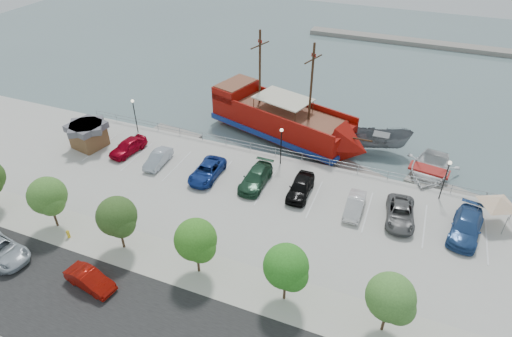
% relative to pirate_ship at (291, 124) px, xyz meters
% --- Properties ---
extents(ground, '(160.00, 160.00, 0.00)m').
position_rel_pirate_ship_xyz_m(ground, '(1.00, -13.19, -2.16)').
color(ground, slate).
extents(sidewalk, '(100.00, 4.00, 0.05)m').
position_rel_pirate_ship_xyz_m(sidewalk, '(1.00, -23.19, -1.14)').
color(sidewalk, beige).
rests_on(sidewalk, land_slab).
extents(seawall_railing, '(50.00, 0.06, 1.00)m').
position_rel_pirate_ship_xyz_m(seawall_railing, '(1.00, -5.39, -0.63)').
color(seawall_railing, gray).
rests_on(seawall_railing, land_slab).
extents(far_shore, '(40.00, 3.00, 0.80)m').
position_rel_pirate_ship_xyz_m(far_shore, '(11.00, 41.81, -1.76)').
color(far_shore, gray).
rests_on(far_shore, ground).
extents(pirate_ship, '(20.82, 11.03, 12.89)m').
position_rel_pirate_ship_xyz_m(pirate_ship, '(0.00, 0.00, 0.00)').
color(pirate_ship, '#870B05').
rests_on(pirate_ship, ground).
extents(patrol_boat, '(7.22, 3.99, 2.64)m').
position_rel_pirate_ship_xyz_m(patrol_boat, '(10.27, 1.34, -0.84)').
color(patrol_boat, slate).
rests_on(patrol_boat, ground).
extents(speedboat, '(6.75, 8.64, 1.63)m').
position_rel_pirate_ship_xyz_m(speedboat, '(15.84, -2.20, -1.34)').
color(speedboat, silver).
rests_on(speedboat, ground).
extents(dock_west, '(6.54, 2.49, 0.36)m').
position_rel_pirate_ship_xyz_m(dock_west, '(-13.38, -3.99, -1.98)').
color(dock_west, gray).
rests_on(dock_west, ground).
extents(dock_mid, '(6.88, 4.37, 0.38)m').
position_rel_pirate_ship_xyz_m(dock_mid, '(9.15, -3.99, -1.97)').
color(dock_mid, gray).
rests_on(dock_mid, ground).
extents(dock_east, '(7.94, 4.35, 0.44)m').
position_rel_pirate_ship_xyz_m(dock_east, '(17.55, -3.99, -1.94)').
color(dock_east, gray).
rests_on(dock_east, ground).
extents(shed, '(4.06, 4.06, 2.84)m').
position_rel_pirate_ship_xyz_m(shed, '(-20.16, -11.29, 0.36)').
color(shed, brown).
rests_on(shed, land_slab).
extents(canopy_tent, '(4.78, 4.78, 3.14)m').
position_rel_pirate_ship_xyz_m(canopy_tent, '(21.46, -8.43, 1.57)').
color(canopy_tent, slate).
rests_on(canopy_tent, land_slab).
extents(street_sedan, '(4.37, 2.11, 1.38)m').
position_rel_pirate_ship_xyz_m(street_sedan, '(-6.82, -27.48, -0.47)').
color(street_sedan, '#880C05').
rests_on(street_sedan, street).
extents(fire_hydrant, '(0.28, 0.28, 0.80)m').
position_rel_pirate_ship_xyz_m(fire_hydrant, '(-12.02, -23.99, -0.72)').
color(fire_hydrant, gold).
rests_on(fire_hydrant, sidewalk).
extents(lamp_post_left, '(0.36, 0.36, 4.28)m').
position_rel_pirate_ship_xyz_m(lamp_post_left, '(-17.00, -6.69, 1.78)').
color(lamp_post_left, black).
rests_on(lamp_post_left, land_slab).
extents(lamp_post_mid, '(0.36, 0.36, 4.28)m').
position_rel_pirate_ship_xyz_m(lamp_post_mid, '(1.00, -6.69, 1.78)').
color(lamp_post_mid, black).
rests_on(lamp_post_mid, land_slab).
extents(lamp_post_right, '(0.36, 0.36, 4.28)m').
position_rel_pirate_ship_xyz_m(lamp_post_right, '(17.00, -6.69, 1.78)').
color(lamp_post_right, black).
rests_on(lamp_post_right, land_slab).
extents(tree_b, '(3.30, 3.20, 5.00)m').
position_rel_pirate_ship_xyz_m(tree_b, '(-13.85, -23.26, 2.14)').
color(tree_b, '#473321').
rests_on(tree_b, sidewalk).
extents(tree_c, '(3.30, 3.20, 5.00)m').
position_rel_pirate_ship_xyz_m(tree_c, '(-6.85, -23.26, 2.14)').
color(tree_c, '#473321').
rests_on(tree_c, sidewalk).
extents(tree_d, '(3.30, 3.20, 5.00)m').
position_rel_pirate_ship_xyz_m(tree_d, '(0.15, -23.26, 2.14)').
color(tree_d, '#473321').
rests_on(tree_d, sidewalk).
extents(tree_e, '(3.30, 3.20, 5.00)m').
position_rel_pirate_ship_xyz_m(tree_e, '(7.15, -23.26, 2.14)').
color(tree_e, '#473321').
rests_on(tree_e, sidewalk).
extents(tree_f, '(3.30, 3.20, 5.00)m').
position_rel_pirate_ship_xyz_m(tree_f, '(14.15, -23.26, 2.14)').
color(tree_f, '#473321').
rests_on(tree_f, sidewalk).
extents(parked_car_a, '(2.63, 4.86, 1.57)m').
position_rel_pirate_ship_xyz_m(parked_car_a, '(-15.33, -10.82, -0.37)').
color(parked_car_a, '#9B0116').
rests_on(parked_car_a, land_slab).
extents(parked_car_b, '(1.62, 4.22, 1.37)m').
position_rel_pirate_ship_xyz_m(parked_car_b, '(-11.00, -11.58, -0.47)').
color(parked_car_b, '#A4ADB9').
rests_on(parked_car_b, land_slab).
extents(parked_car_c, '(2.47, 5.23, 1.44)m').
position_rel_pirate_ship_xyz_m(parked_car_c, '(-5.12, -11.74, -0.44)').
color(parked_car_c, navy).
rests_on(parked_car_c, land_slab).
extents(parked_car_d, '(2.24, 5.37, 1.55)m').
position_rel_pirate_ship_xyz_m(parked_car_d, '(-0.07, -11.07, -0.38)').
color(parked_car_d, '#1F442D').
rests_on(parked_car_d, land_slab).
extents(parked_car_e, '(2.06, 4.90, 1.65)m').
position_rel_pirate_ship_xyz_m(parked_car_e, '(4.48, -10.92, -0.33)').
color(parked_car_e, black).
rests_on(parked_car_e, land_slab).
extents(parked_car_f, '(1.52, 4.27, 1.41)m').
position_rel_pirate_ship_xyz_m(parked_car_f, '(9.82, -11.57, -0.46)').
color(parked_car_f, silver).
rests_on(parked_car_f, land_slab).
extents(parked_car_g, '(2.90, 5.42, 1.45)m').
position_rel_pirate_ship_xyz_m(parked_car_g, '(13.80, -11.25, -0.44)').
color(parked_car_g, '#5C5C5C').
rests_on(parked_car_g, land_slab).
extents(parked_car_h, '(3.28, 6.08, 1.67)m').
position_rel_pirate_ship_xyz_m(parked_car_h, '(19.19, -11.06, -0.32)').
color(parked_car_h, navy).
rests_on(parked_car_h, land_slab).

